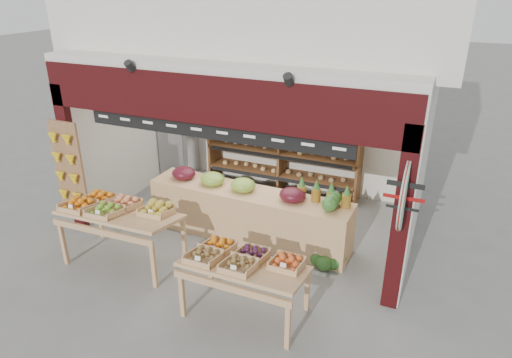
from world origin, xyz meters
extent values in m
plane|color=slate|center=(0.00, 0.00, 0.00)|extent=(60.00, 60.00, 0.00)
cube|color=beige|center=(0.00, 2.29, 1.50)|extent=(5.76, 0.18, 3.00)
cube|color=beige|center=(-2.79, 0.60, 1.50)|extent=(0.18, 3.38, 3.00)
cube|color=beige|center=(2.79, 0.60, 1.50)|extent=(0.18, 3.38, 3.00)
cube|color=beige|center=(0.00, 0.60, 3.06)|extent=(5.76, 3.38, 0.12)
cube|color=black|center=(0.00, -1.05, 2.65)|extent=(5.70, 0.14, 0.70)
cube|color=black|center=(-2.75, -1.05, 1.32)|extent=(0.22, 0.14, 2.65)
cube|color=black|center=(2.75, -1.05, 1.32)|extent=(0.22, 0.14, 2.65)
cube|color=black|center=(0.00, -1.02, 2.20)|extent=(4.20, 0.05, 0.26)
cylinder|color=white|center=(0.10, -0.95, 2.45)|extent=(0.34, 0.05, 0.34)
cube|color=#926642|center=(-2.73, -1.14, 1.15)|extent=(0.60, 0.04, 1.80)
cylinder|color=#A6D1B9|center=(2.75, -1.14, 1.75)|extent=(0.04, 0.90, 0.90)
cylinder|color=maroon|center=(2.75, -1.16, 1.75)|extent=(0.01, 0.92, 0.92)
cube|color=brown|center=(-1.57, 1.93, 0.86)|extent=(0.05, 0.54, 1.72)
cube|color=brown|center=(0.04, 1.93, 0.86)|extent=(0.05, 0.54, 1.72)
cube|color=brown|center=(1.66, 1.93, 0.86)|extent=(0.05, 0.54, 1.72)
cube|color=brown|center=(0.04, 1.93, 0.38)|extent=(3.23, 0.54, 0.04)
cube|color=brown|center=(0.04, 1.93, 0.86)|extent=(3.23, 0.54, 0.04)
cube|color=brown|center=(0.04, 1.93, 1.35)|extent=(3.23, 0.54, 0.04)
cube|color=brown|center=(0.04, 1.93, 1.72)|extent=(3.23, 0.54, 0.04)
cone|color=#955E30|center=(-1.25, 1.93, 1.86)|extent=(0.32, 0.32, 0.28)
cone|color=#955E30|center=(-0.73, 1.93, 1.86)|extent=(0.32, 0.32, 0.28)
cone|color=#955E30|center=(-0.21, 1.93, 1.86)|extent=(0.32, 0.32, 0.28)
cone|color=#955E30|center=(0.30, 1.93, 1.86)|extent=(0.32, 0.32, 0.28)
cone|color=#955E30|center=(0.82, 1.93, 1.86)|extent=(0.32, 0.32, 0.28)
cone|color=#955E30|center=(1.34, 1.93, 1.86)|extent=(0.32, 0.32, 0.28)
cube|color=#AEB0B5|center=(-2.39, 1.78, 0.88)|extent=(0.78, 0.78, 1.76)
cube|color=beige|center=(-1.24, 0.40, 0.20)|extent=(0.51, 0.42, 0.40)
cube|color=beige|center=(-1.19, 0.40, 0.56)|extent=(0.47, 0.39, 0.33)
cube|color=#16541D|center=(-0.71, 0.22, 0.17)|extent=(0.49, 0.40, 0.33)
cube|color=beige|center=(-0.65, 0.61, 0.15)|extent=(0.44, 0.37, 0.31)
cube|color=tan|center=(0.21, -0.18, 0.45)|extent=(3.60, 0.83, 0.89)
ellipsoid|color=#59141E|center=(-1.08, -0.13, 0.99)|extent=(0.44, 0.40, 0.24)
ellipsoid|color=#8CB23F|center=(-0.49, -0.15, 0.99)|extent=(0.44, 0.40, 0.24)
ellipsoid|color=#8CB23F|center=(0.11, -0.17, 0.99)|extent=(0.44, 0.40, 0.24)
ellipsoid|color=#59141E|center=(1.00, -0.21, 0.99)|extent=(0.44, 0.40, 0.24)
cylinder|color=olive|center=(1.10, -0.06, 1.00)|extent=(0.15, 0.15, 0.22)
cylinder|color=olive|center=(1.35, -0.07, 1.00)|extent=(0.15, 0.15, 0.22)
cylinder|color=olive|center=(1.60, -0.08, 1.00)|extent=(0.15, 0.15, 0.22)
cylinder|color=olive|center=(1.85, -0.09, 1.00)|extent=(0.15, 0.15, 0.22)
cube|color=tan|center=(-1.33, -1.59, 0.83)|extent=(1.81, 1.04, 0.26)
cube|color=tan|center=(-2.15, -2.06, 0.37)|extent=(0.06, 0.06, 0.73)
cube|color=tan|center=(-0.49, -2.00, 0.37)|extent=(0.06, 0.06, 0.73)
cube|color=tan|center=(-2.18, -1.18, 0.37)|extent=(0.06, 0.06, 0.73)
cube|color=tan|center=(-0.52, -1.12, 0.37)|extent=(0.06, 0.06, 0.73)
cube|color=tan|center=(0.97, -2.00, 0.75)|extent=(1.61, 0.90, 0.24)
cube|color=tan|center=(0.22, -2.39, 0.33)|extent=(0.06, 0.06, 0.65)
cube|color=tan|center=(1.71, -2.39, 0.33)|extent=(0.06, 0.06, 0.65)
cube|color=tan|center=(0.22, -1.60, 0.33)|extent=(0.06, 0.06, 0.65)
cube|color=tan|center=(1.71, -1.61, 0.33)|extent=(0.06, 0.06, 0.65)
sphere|color=#1E531B|center=(1.56, -0.52, 0.12)|extent=(0.25, 0.25, 0.25)
sphere|color=#1E531B|center=(1.82, -0.52, 0.12)|extent=(0.25, 0.25, 0.25)
sphere|color=#1E531B|center=(1.56, -0.26, 0.12)|extent=(0.25, 0.25, 0.25)
sphere|color=#1E531B|center=(1.82, -0.26, 0.12)|extent=(0.25, 0.25, 0.25)
sphere|color=#1E531B|center=(1.69, -0.39, 0.35)|extent=(0.25, 0.25, 0.25)
sphere|color=#1E531B|center=(1.69, -0.61, 0.12)|extent=(0.25, 0.25, 0.25)
sphere|color=#1E531B|center=(1.47, -0.39, 0.12)|extent=(0.25, 0.25, 0.25)
sphere|color=#1E531B|center=(1.56, -0.24, 0.35)|extent=(0.25, 0.25, 0.25)
sphere|color=#1E531B|center=(1.87, -0.37, 0.12)|extent=(0.25, 0.25, 0.25)
camera|label=1|loc=(3.05, -6.51, 4.22)|focal=32.00mm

